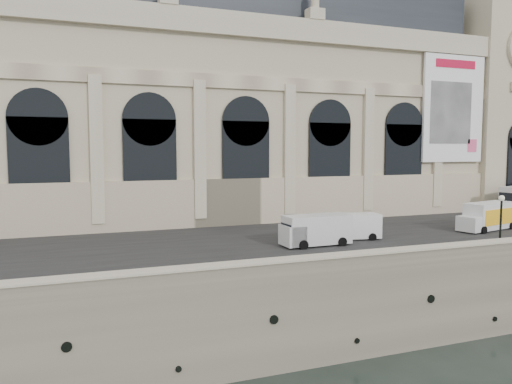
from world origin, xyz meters
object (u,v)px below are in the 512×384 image
van_c (313,230)px  box_truck (487,217)px  van_b (348,227)px  lamp_right (501,223)px

van_c → box_truck: bearing=2.8°
van_b → box_truck: (15.62, -0.55, 0.21)m
lamp_right → van_b: bearing=135.5°
van_b → van_c: 4.55m
van_c → lamp_right: lamp_right is taller
van_b → box_truck: bearing=-2.0°
van_b → van_c: bearing=-160.4°
box_truck → van_b: bearing=178.0°
van_b → van_c: (-4.28, -1.52, 0.15)m
lamp_right → box_truck: bearing=49.4°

